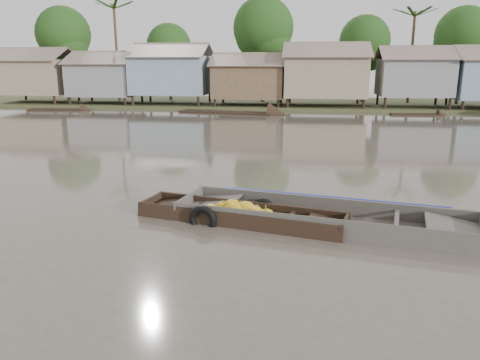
# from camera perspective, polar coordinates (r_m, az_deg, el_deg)

# --- Properties ---
(ground) EXTENTS (120.00, 120.00, 0.00)m
(ground) POSITION_cam_1_polar(r_m,az_deg,el_deg) (11.20, 2.19, -5.93)
(ground) COLOR #514A3E
(ground) RESTS_ON ground
(riverbank) EXTENTS (120.00, 12.47, 10.22)m
(riverbank) POSITION_cam_1_polar(r_m,az_deg,el_deg) (42.37, 10.99, 12.97)
(riverbank) COLOR #384723
(riverbank) RESTS_ON ground
(banana_boat) EXTENTS (5.37, 2.39, 0.75)m
(banana_boat) POSITION_cam_1_polar(r_m,az_deg,el_deg) (11.68, -0.29, -4.35)
(banana_boat) COLOR black
(banana_boat) RESTS_ON ground
(viewer_boat) EXTENTS (7.49, 3.23, 0.58)m
(viewer_boat) POSITION_cam_1_polar(r_m,az_deg,el_deg) (11.62, 10.14, -5.08)
(viewer_boat) COLOR #3D3934
(viewer_boat) RESTS_ON ground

